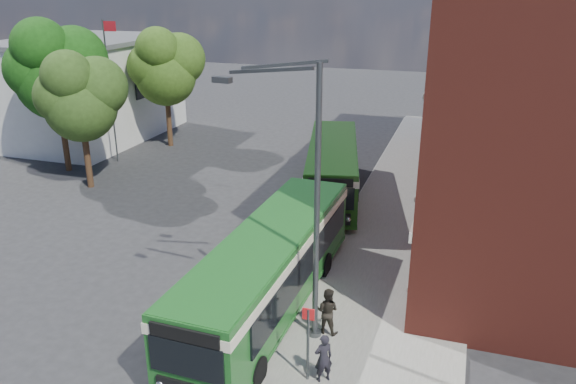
% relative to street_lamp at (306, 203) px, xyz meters
% --- Properties ---
extents(ground, '(120.00, 120.00, 0.00)m').
position_rel_street_lamp_xyz_m(ground, '(-4.84, 2.00, -4.79)').
color(ground, '#28282B').
rests_on(ground, ground).
extents(pavement, '(6.00, 48.00, 0.15)m').
position_rel_street_lamp_xyz_m(pavement, '(2.16, 10.00, -4.72)').
color(pavement, gray).
rests_on(pavement, ground).
extents(kerb_line, '(0.12, 48.00, 0.01)m').
position_rel_street_lamp_xyz_m(kerb_line, '(-0.89, 10.00, -4.79)').
color(kerb_line, beige).
rests_on(kerb_line, ground).
extents(white_building, '(9.40, 13.40, 7.30)m').
position_rel_street_lamp_xyz_m(white_building, '(-22.84, 20.00, -1.13)').
color(white_building, silver).
rests_on(white_building, ground).
extents(flagpole, '(0.95, 0.10, 9.00)m').
position_rel_street_lamp_xyz_m(flagpole, '(-17.29, 15.00, 0.15)').
color(flagpole, '#3C3F41').
rests_on(flagpole, ground).
extents(street_lamp, '(2.96, 2.38, 9.00)m').
position_rel_street_lamp_xyz_m(street_lamp, '(0.00, 0.00, 0.00)').
color(street_lamp, '#3C3F41').
rests_on(street_lamp, ground).
extents(bus_stop_sign, '(0.35, 0.08, 2.52)m').
position_rel_street_lamp_xyz_m(bus_stop_sign, '(0.76, -2.20, -3.28)').
color(bus_stop_sign, '#3C3F41').
rests_on(bus_stop_sign, ground).
extents(bus_front, '(2.92, 11.90, 3.02)m').
position_rel_street_lamp_xyz_m(bus_front, '(-1.64, 1.21, -2.96)').
color(bus_front, '#1E5C20').
rests_on(bus_front, ground).
extents(bus_rear, '(4.87, 11.04, 3.02)m').
position_rel_street_lamp_xyz_m(bus_rear, '(-2.29, 12.98, -2.96)').
color(bus_rear, '#1D4E13').
rests_on(bus_rear, ground).
extents(pedestrian_a, '(0.67, 0.64, 1.54)m').
position_rel_street_lamp_xyz_m(pedestrian_a, '(1.21, -2.11, -3.87)').
color(pedestrian_a, black).
rests_on(pedestrian_a, pavement).
extents(pedestrian_b, '(0.85, 0.69, 1.61)m').
position_rel_street_lamp_xyz_m(pedestrian_b, '(0.71, 0.28, -3.83)').
color(pedestrian_b, black).
rests_on(pedestrian_b, pavement).
extents(tree_left, '(4.64, 4.41, 7.83)m').
position_rel_street_lamp_xyz_m(tree_left, '(-15.85, 10.17, 0.52)').
color(tree_left, '#342212').
rests_on(tree_left, ground).
extents(tree_mid, '(5.51, 5.24, 9.31)m').
position_rel_street_lamp_xyz_m(tree_mid, '(-19.08, 12.32, 1.53)').
color(tree_mid, '#342212').
rests_on(tree_mid, ground).
extents(tree_right, '(4.97, 4.73, 8.39)m').
position_rel_street_lamp_xyz_m(tree_right, '(-15.86, 19.44, 0.90)').
color(tree_right, '#342212').
rests_on(tree_right, ground).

